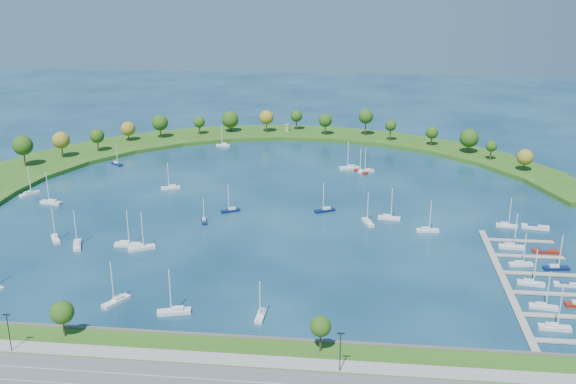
# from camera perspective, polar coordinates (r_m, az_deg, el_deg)

# --- Properties ---
(ground) EXTENTS (700.00, 700.00, 0.00)m
(ground) POSITION_cam_1_polar(r_m,az_deg,el_deg) (264.85, -1.19, -1.13)
(ground) COLOR #06233B
(ground) RESTS_ON ground
(breakwater) EXTENTS (286.74, 247.64, 2.00)m
(breakwater) POSITION_cam_1_polar(r_m,az_deg,el_deg) (318.62, -8.37, 2.33)
(breakwater) COLOR #2C4F15
(breakwater) RESTS_ON ground
(breakwater_trees) EXTENTS (238.78, 94.73, 14.89)m
(breakwater_trees) POSITION_cam_1_polar(r_m,az_deg,el_deg) (346.01, -2.96, 5.40)
(breakwater_trees) COLOR #382314
(breakwater_trees) RESTS_ON breakwater
(harbor_tower) EXTENTS (2.60, 2.60, 4.04)m
(harbor_tower) POSITION_cam_1_polar(r_m,az_deg,el_deg) (376.71, -0.07, 5.58)
(harbor_tower) COLOR gray
(harbor_tower) RESTS_ON breakwater
(dock_system) EXTENTS (24.28, 82.00, 1.60)m
(dock_system) POSITION_cam_1_polar(r_m,az_deg,el_deg) (213.25, 20.12, -7.38)
(dock_system) COLOR gray
(dock_system) RESTS_ON ground
(moored_boat_0) EXTENTS (3.69, 6.75, 9.56)m
(moored_boat_0) POSITION_cam_1_polar(r_m,az_deg,el_deg) (248.81, -7.26, -2.42)
(moored_boat_0) COLOR #0A1742
(moored_boat_0) RESTS_ON ground
(moored_boat_1) EXTENTS (6.24, 8.07, 11.92)m
(moored_boat_1) POSITION_cam_1_polar(r_m,az_deg,el_deg) (244.71, -19.46, -3.75)
(moored_boat_1) COLOR silver
(moored_boat_1) RESTS_ON ground
(moored_boat_2) EXTENTS (9.25, 4.27, 13.13)m
(moored_boat_2) POSITION_cam_1_polar(r_m,az_deg,el_deg) (282.36, -19.79, -0.79)
(moored_boat_2) COLOR silver
(moored_boat_2) RESTS_ON ground
(moored_boat_3) EXTENTS (7.27, 2.16, 10.63)m
(moored_boat_3) POSITION_cam_1_polar(r_m,az_deg,el_deg) (354.40, -5.61, 4.11)
(moored_boat_3) COLOR silver
(moored_boat_3) RESTS_ON ground
(moored_boat_4) EXTENTS (8.94, 3.11, 12.90)m
(moored_boat_4) POSITION_cam_1_polar(r_m,az_deg,el_deg) (232.79, -13.74, -4.34)
(moored_boat_4) COLOR silver
(moored_boat_4) RESTS_ON ground
(moored_boat_5) EXTENTS (4.93, 8.51, 12.08)m
(moored_boat_5) POSITION_cam_1_polar(r_m,az_deg,el_deg) (247.20, 6.92, -2.53)
(moored_boat_5) COLOR silver
(moored_boat_5) RESTS_ON ground
(moored_boat_6) EXTENTS (6.58, 8.96, 13.08)m
(moored_boat_6) POSITION_cam_1_polar(r_m,az_deg,el_deg) (195.65, -14.61, -9.04)
(moored_boat_6) COLOR silver
(moored_boat_6) RESTS_ON ground
(moored_boat_7) EXTENTS (7.55, 5.53, 11.02)m
(moored_boat_7) POSITION_cam_1_polar(r_m,az_deg,el_deg) (258.25, -4.99, -1.52)
(moored_boat_7) COLOR #0A1742
(moored_boat_7) RESTS_ON ground
(moored_boat_8) EXTENTS (8.28, 5.82, 11.98)m
(moored_boat_8) POSITION_cam_1_polar(r_m,az_deg,el_deg) (257.74, 3.21, -1.51)
(moored_boat_8) COLOR #0A1742
(moored_boat_8) RESTS_ON ground
(moored_boat_9) EXTENTS (7.95, 6.34, 11.83)m
(moored_boat_9) POSITION_cam_1_polar(r_m,az_deg,el_deg) (308.77, 6.77, 1.85)
(moored_boat_9) COLOR silver
(moored_boat_9) RESTS_ON ground
(moored_boat_10) EXTENTS (6.88, 7.08, 11.34)m
(moored_boat_10) POSITION_cam_1_polar(r_m,az_deg,el_deg) (308.37, 6.33, 1.84)
(moored_boat_10) COLOR maroon
(moored_boat_10) RESTS_ON ground
(moored_boat_11) EXTENTS (9.19, 6.55, 13.33)m
(moored_boat_11) POSITION_cam_1_polar(r_m,az_deg,el_deg) (228.92, -12.57, -4.65)
(moored_boat_11) COLOR silver
(moored_boat_11) RESTS_ON ground
(moored_boat_12) EXTENTS (6.45, 8.50, 12.49)m
(moored_boat_12) POSITION_cam_1_polar(r_m,az_deg,el_deg) (296.38, -21.43, -0.09)
(moored_boat_12) COLOR silver
(moored_boat_12) RESTS_ON ground
(moored_boat_13) EXTENTS (8.42, 4.81, 11.95)m
(moored_boat_13) POSITION_cam_1_polar(r_m,az_deg,el_deg) (288.22, -10.10, 0.44)
(moored_boat_13) COLOR silver
(moored_boat_13) RESTS_ON ground
(moored_boat_14) EXTENTS (8.13, 2.93, 11.71)m
(moored_boat_14) POSITION_cam_1_polar(r_m,az_deg,el_deg) (243.41, 11.96, -3.17)
(moored_boat_14) COLOR silver
(moored_boat_14) RESTS_ON ground
(moored_boat_15) EXTENTS (6.93, 6.04, 10.61)m
(moored_boat_15) POSITION_cam_1_polar(r_m,az_deg,el_deg) (329.05, -14.56, 2.42)
(moored_boat_15) COLOR #0A1742
(moored_boat_15) RESTS_ON ground
(moored_boat_16) EXTENTS (5.60, 9.18, 13.07)m
(moored_boat_16) POSITION_cam_1_polar(r_m,az_deg,el_deg) (236.86, -17.75, -4.31)
(moored_boat_16) COLOR silver
(moored_boat_16) RESTS_ON ground
(moored_boat_18) EXTENTS (9.55, 4.89, 13.52)m
(moored_boat_18) POSITION_cam_1_polar(r_m,az_deg,el_deg) (186.95, -9.79, -10.05)
(moored_boat_18) COLOR silver
(moored_boat_18) RESTS_ON ground
(moored_boat_19) EXTENTS (2.41, 7.64, 11.12)m
(moored_boat_19) POSITION_cam_1_polar(r_m,az_deg,el_deg) (182.64, -2.37, -10.53)
(moored_boat_19) COLOR silver
(moored_boat_19) RESTS_ON ground
(moored_boat_20) EXTENTS (9.63, 4.56, 13.65)m
(moored_boat_20) POSITION_cam_1_polar(r_m,az_deg,el_deg) (313.21, 5.33, 2.16)
(moored_boat_20) COLOR silver
(moored_boat_20) RESTS_ON ground
(moored_boat_21) EXTENTS (8.68, 3.48, 12.41)m
(moored_boat_21) POSITION_cam_1_polar(r_m,az_deg,el_deg) (252.53, 8.72, -2.15)
(moored_boat_21) COLOR silver
(moored_boat_21) RESTS_ON ground
(docked_boat_0) EXTENTS (8.45, 2.68, 12.29)m
(docked_boat_0) POSITION_cam_1_polar(r_m,az_deg,el_deg) (190.38, 22.02, -10.71)
(docked_boat_0) COLOR silver
(docked_boat_0) RESTS_ON ground
(docked_boat_2) EXTENTS (7.96, 3.27, 11.36)m
(docked_boat_2) POSITION_cam_1_polar(r_m,az_deg,el_deg) (200.02, 21.19, -9.13)
(docked_boat_2) COLOR silver
(docked_boat_2) RESTS_ON ground
(docked_boat_4) EXTENTS (8.27, 3.58, 11.77)m
(docked_boat_4) POSITION_cam_1_polar(r_m,az_deg,el_deg) (212.57, 20.24, -7.32)
(docked_boat_4) COLOR silver
(docked_boat_4) RESTS_ON ground
(docked_boat_5) EXTENTS (7.69, 2.63, 1.54)m
(docked_boat_5) POSITION_cam_1_polar(r_m,az_deg,el_deg) (215.95, 22.91, -7.35)
(docked_boat_5) COLOR silver
(docked_boat_5) RESTS_ON ground
(docked_boat_6) EXTENTS (7.92, 3.26, 11.30)m
(docked_boat_6) POSITION_cam_1_polar(r_m,az_deg,el_deg) (224.43, 19.46, -5.82)
(docked_boat_6) COLOR silver
(docked_boat_6) RESTS_ON ground
(docked_boat_7) EXTENTS (8.21, 3.13, 11.78)m
(docked_boat_7) POSITION_cam_1_polar(r_m,az_deg,el_deg) (225.58, 22.16, -6.03)
(docked_boat_7) COLOR #0A1742
(docked_boat_7) RESTS_ON ground
(docked_boat_8) EXTENTS (8.80, 3.14, 12.67)m
(docked_boat_8) POSITION_cam_1_polar(r_m,az_deg,el_deg) (236.73, 18.74, -4.43)
(docked_boat_8) COLOR silver
(docked_boat_8) RESTS_ON ground
(docked_boat_9) EXTENTS (8.39, 2.38, 1.71)m
(docked_boat_9) POSITION_cam_1_polar(r_m,az_deg,el_deg) (237.17, 21.33, -4.78)
(docked_boat_9) COLOR maroon
(docked_boat_9) RESTS_ON ground
(docked_boat_10) EXTENTS (7.93, 3.39, 11.29)m
(docked_boat_10) POSITION_cam_1_polar(r_m,az_deg,el_deg) (255.41, 18.37, -2.69)
(docked_boat_10) COLOR silver
(docked_boat_10) RESTS_ON ground
(docked_boat_11) EXTENTS (10.01, 4.35, 1.98)m
(docked_boat_11) POSITION_cam_1_polar(r_m,az_deg,el_deg) (257.33, 20.55, -2.82)
(docked_boat_11) COLOR silver
(docked_boat_11) RESTS_ON ground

